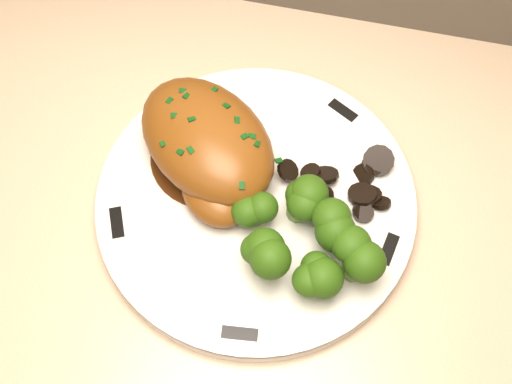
% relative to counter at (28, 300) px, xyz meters
% --- Properties ---
extents(counter, '(1.87, 0.64, 0.93)m').
position_rel_counter_xyz_m(counter, '(0.00, 0.00, 0.00)').
color(counter, brown).
rests_on(counter, ground).
extents(plate, '(0.39, 0.39, 0.02)m').
position_rel_counter_xyz_m(plate, '(0.35, 0.05, 0.41)').
color(plate, silver).
rests_on(plate, counter).
extents(rim_accent_0, '(0.02, 0.03, 0.00)m').
position_rel_counter_xyz_m(rim_accent_0, '(0.48, 0.02, 0.42)').
color(rim_accent_0, black).
rests_on(rim_accent_0, plate).
extents(rim_accent_1, '(0.03, 0.03, 0.00)m').
position_rel_counter_xyz_m(rim_accent_1, '(0.42, 0.16, 0.42)').
color(rim_accent_1, black).
rests_on(rim_accent_1, plate).
extents(rim_accent_2, '(0.03, 0.03, 0.00)m').
position_rel_counter_xyz_m(rim_accent_2, '(0.26, 0.14, 0.42)').
color(rim_accent_2, black).
rests_on(rim_accent_2, plate).
extents(rim_accent_3, '(0.02, 0.03, 0.00)m').
position_rel_counter_xyz_m(rim_accent_3, '(0.23, -0.01, 0.42)').
color(rim_accent_3, black).
rests_on(rim_accent_3, plate).
extents(rim_accent_4, '(0.03, 0.01, 0.00)m').
position_rel_counter_xyz_m(rim_accent_4, '(0.37, -0.08, 0.42)').
color(rim_accent_4, black).
rests_on(rim_accent_4, plate).
extents(gravy_pool, '(0.12, 0.12, 0.00)m').
position_rel_counter_xyz_m(gravy_pool, '(0.30, 0.08, 0.42)').
color(gravy_pool, '#3B1D0A').
rests_on(gravy_pool, plate).
extents(chicken_breast, '(0.19, 0.18, 0.06)m').
position_rel_counter_xyz_m(chicken_breast, '(0.30, 0.07, 0.45)').
color(chicken_breast, brown).
rests_on(chicken_breast, plate).
extents(mushroom_pile, '(0.11, 0.08, 0.03)m').
position_rel_counter_xyz_m(mushroom_pile, '(0.42, 0.07, 0.43)').
color(mushroom_pile, black).
rests_on(mushroom_pile, plate).
extents(broccoli_florets, '(0.13, 0.10, 0.05)m').
position_rel_counter_xyz_m(broccoli_florets, '(0.41, 0.00, 0.45)').
color(broccoli_florets, olive).
rests_on(broccoli_florets, plate).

